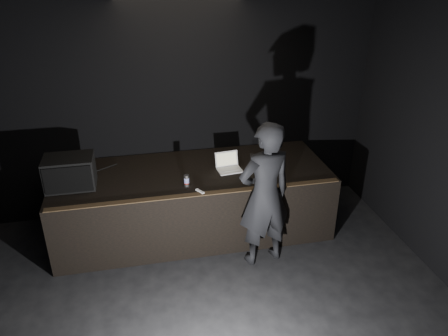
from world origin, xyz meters
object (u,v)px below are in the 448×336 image
(stage_riser, at_px, (193,200))
(beer_can, at_px, (187,181))
(stage_monitor, at_px, (70,172))
(laptop, at_px, (228,165))
(person, at_px, (265,195))

(stage_riser, relative_size, beer_can, 23.83)
(beer_can, bearing_deg, stage_monitor, 168.31)
(laptop, bearing_deg, person, -78.62)
(stage_monitor, distance_m, laptop, 2.21)
(stage_monitor, relative_size, beer_can, 3.88)
(beer_can, relative_size, person, 0.08)
(laptop, height_order, person, person)
(person, bearing_deg, stage_monitor, -30.00)
(stage_riser, bearing_deg, laptop, -4.89)
(laptop, distance_m, beer_can, 0.78)
(stage_riser, xyz_separation_m, stage_monitor, (-1.67, -0.13, 0.72))
(person, bearing_deg, stage_riser, -60.91)
(person, bearing_deg, beer_can, -39.63)
(laptop, bearing_deg, beer_can, -155.45)
(stage_monitor, relative_size, person, 0.32)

